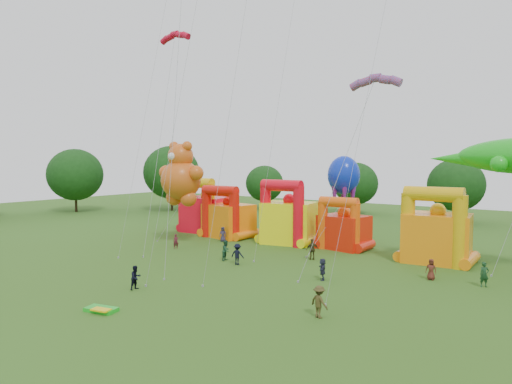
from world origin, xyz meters
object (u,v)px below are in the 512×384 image
Objects in this scene: teddy_bear_kite at (180,180)px; spectator_4 at (312,249)px; octopus_kite at (337,196)px; spectator_0 at (223,234)px; bouncy_castle_2 at (288,219)px; bouncy_castle_0 at (204,211)px.

teddy_bear_kite reaches higher than spectator_4.
octopus_kite reaches higher than spectator_0.
octopus_kite is 9.64m from spectator_4.
teddy_bear_kite is at bearing -143.34° from bouncy_castle_2.
bouncy_castle_0 is at bearing -174.80° from octopus_kite.
spectator_4 is at bearing -80.02° from octopus_kite.
teddy_bear_kite reaches higher than bouncy_castle_2.
spectator_0 is 13.25m from spectator_4.
bouncy_castle_2 is at bearing 4.47° from spectator_0.
teddy_bear_kite reaches higher than bouncy_castle_0.
spectator_0 is at bearing -54.30° from spectator_4.
bouncy_castle_2 is at bearing -153.28° from octopus_kite.
spectator_0 is at bearing 51.19° from teddy_bear_kite.
teddy_bear_kite is (-9.68, -7.21, 4.40)m from bouncy_castle_2.
spectator_4 is (13.01, -2.54, 0.14)m from spectator_0.
spectator_0 is at bearing -152.73° from bouncy_castle_2.
octopus_kite is at bearing -123.27° from spectator_4.
spectator_4 is at bearing -43.10° from bouncy_castle_2.
spectator_0 is at bearing -32.62° from bouncy_castle_0.
bouncy_castle_0 is 4.17× the size of spectator_0.
spectator_0 is (6.61, -4.23, -1.84)m from bouncy_castle_0.
bouncy_castle_2 is 0.63× the size of teddy_bear_kite.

